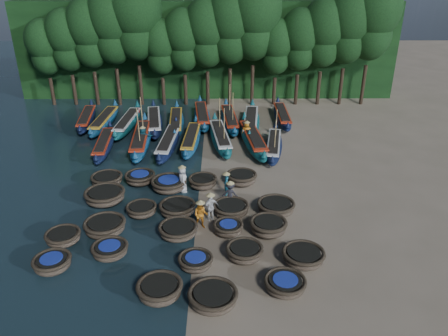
{
  "coord_description": "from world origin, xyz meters",
  "views": [
    {
      "loc": [
        1.45,
        -24.29,
        13.71
      ],
      "look_at": [
        1.65,
        1.7,
        1.3
      ],
      "focal_mm": 35.0,
      "sensor_mm": 36.0,
      "label": 1
    }
  ],
  "objects_px": {
    "coracle_5": "(52,263)",
    "long_boat_17": "(282,116)",
    "long_boat_13": "(176,122)",
    "coracle_21": "(140,178)",
    "long_boat_16": "(251,122)",
    "coracle_14": "(268,226)",
    "fisherman_2": "(201,214)",
    "coracle_8": "(245,252)",
    "coracle_22": "(169,184)",
    "coracle_17": "(177,208)",
    "fisherman_5": "(143,137)",
    "fisherman_6": "(247,131)",
    "long_boat_2": "(104,144)",
    "fisherman_0": "(183,178)",
    "long_boat_8": "(274,146)",
    "long_boat_5": "(191,139)",
    "long_boat_9": "(87,119)",
    "coracle_2": "(160,289)",
    "long_boat_10": "(104,121)",
    "long_boat_11": "(128,123)",
    "long_boat_6": "(220,138)",
    "coracle_18": "(231,209)",
    "coracle_19": "(276,207)",
    "coracle_13": "(228,228)",
    "coracle_11": "(105,226)",
    "coracle_24": "(242,178)",
    "long_boat_4": "(169,142)",
    "long_boat_3": "(141,140)",
    "fisherman_4": "(211,206)",
    "coracle_3": "(213,297)",
    "fisherman_1": "(226,183)",
    "coracle_16": "(142,209)",
    "coracle_7": "(196,261)",
    "coracle_20": "(107,179)",
    "coracle_6": "(110,250)",
    "long_boat_12": "(154,122)",
    "long_boat_7": "(253,139)",
    "fisherman_3": "(230,193)",
    "coracle_9": "(303,256)",
    "long_boat_14": "(202,116)",
    "coracle_12": "(178,230)",
    "coracle_23": "(203,182)"
  },
  "relations": [
    {
      "from": "coracle_18",
      "to": "long_boat_16",
      "type": "bearing_deg",
      "value": 81.85
    },
    {
      "from": "long_boat_3",
      "to": "long_boat_17",
      "type": "relative_size",
      "value": 1.13
    },
    {
      "from": "coracle_2",
      "to": "fisherman_1",
      "type": "height_order",
      "value": "fisherman_1"
    },
    {
      "from": "coracle_21",
      "to": "long_boat_16",
      "type": "height_order",
      "value": "long_boat_16"
    },
    {
      "from": "coracle_17",
      "to": "fisherman_5",
      "type": "height_order",
      "value": "fisherman_5"
    },
    {
      "from": "coracle_24",
      "to": "long_boat_10",
      "type": "distance_m",
      "value": 16.49
    },
    {
      "from": "long_boat_6",
      "to": "long_boat_13",
      "type": "distance_m",
      "value": 5.56
    },
    {
      "from": "long_boat_4",
      "to": "long_boat_3",
      "type": "bearing_deg",
      "value": 172.56
    },
    {
      "from": "coracle_16",
      "to": "long_boat_16",
      "type": "xyz_separation_m",
      "value": [
        7.39,
        14.75,
        0.2
      ]
    },
    {
      "from": "coracle_22",
      "to": "fisherman_6",
      "type": "bearing_deg",
      "value": 56.9
    },
    {
      "from": "coracle_14",
      "to": "fisherman_2",
      "type": "relative_size",
      "value": 1.12
    },
    {
      "from": "long_boat_6",
      "to": "fisherman_6",
      "type": "relative_size",
      "value": 4.26
    },
    {
      "from": "coracle_8",
      "to": "long_boat_10",
      "type": "height_order",
      "value": "long_boat_10"
    },
    {
      "from": "coracle_16",
      "to": "fisherman_5",
      "type": "height_order",
      "value": "fisherman_5"
    },
    {
      "from": "fisherman_0",
      "to": "coracle_8",
      "type": "bearing_deg",
      "value": -165.38
    },
    {
      "from": "coracle_2",
      "to": "long_boat_10",
      "type": "bearing_deg",
      "value": 109.27
    },
    {
      "from": "coracle_21",
      "to": "long_boat_5",
      "type": "distance_m",
      "value": 7.37
    },
    {
      "from": "fisherman_4",
      "to": "fisherman_0",
      "type": "bearing_deg",
      "value": -93.93
    },
    {
      "from": "coracle_5",
      "to": "long_boat_17",
      "type": "height_order",
      "value": "long_boat_17"
    },
    {
      "from": "long_boat_14",
      "to": "fisherman_4",
      "type": "bearing_deg",
      "value": -91.41
    },
    {
      "from": "long_boat_8",
      "to": "long_boat_16",
      "type": "relative_size",
      "value": 0.84
    },
    {
      "from": "coracle_8",
      "to": "coracle_12",
      "type": "height_order",
      "value": "coracle_8"
    },
    {
      "from": "long_boat_11",
      "to": "coracle_5",
      "type": "bearing_deg",
      "value": -85.98
    },
    {
      "from": "coracle_7",
      "to": "coracle_20",
      "type": "bearing_deg",
      "value": 125.96
    },
    {
      "from": "long_boat_3",
      "to": "fisherman_5",
      "type": "xyz_separation_m",
      "value": [
        0.21,
        0.01,
        0.27
      ]
    },
    {
      "from": "coracle_5",
      "to": "long_boat_13",
      "type": "relative_size",
      "value": 0.23
    },
    {
      "from": "coracle_19",
      "to": "fisherman_5",
      "type": "xyz_separation_m",
      "value": [
        -9.54,
        10.39,
        0.44
      ]
    },
    {
      "from": "coracle_24",
      "to": "long_boat_16",
      "type": "height_order",
      "value": "long_boat_16"
    },
    {
      "from": "coracle_13",
      "to": "coracle_14",
      "type": "distance_m",
      "value": 2.21
    },
    {
      "from": "coracle_8",
      "to": "coracle_22",
      "type": "relative_size",
      "value": 0.73
    },
    {
      "from": "long_boat_7",
      "to": "coracle_22",
      "type": "bearing_deg",
      "value": -135.49
    },
    {
      "from": "coracle_24",
      "to": "coracle_3",
      "type": "bearing_deg",
      "value": -98.69
    },
    {
      "from": "long_boat_5",
      "to": "fisherman_1",
      "type": "distance_m",
      "value": 8.82
    },
    {
      "from": "coracle_6",
      "to": "long_boat_12",
      "type": "xyz_separation_m",
      "value": [
        -0.33,
        18.96,
        0.18
      ]
    },
    {
      "from": "coracle_24",
      "to": "fisherman_4",
      "type": "relative_size",
      "value": 1.23
    },
    {
      "from": "coracle_24",
      "to": "long_boat_17",
      "type": "distance_m",
      "value": 13.36
    },
    {
      "from": "coracle_18",
      "to": "coracle_19",
      "type": "height_order",
      "value": "coracle_19"
    },
    {
      "from": "long_boat_11",
      "to": "fisherman_2",
      "type": "relative_size",
      "value": 4.39
    },
    {
      "from": "long_boat_11",
      "to": "fisherman_6",
      "type": "distance_m",
      "value": 10.98
    },
    {
      "from": "long_boat_5",
      "to": "long_boat_9",
      "type": "relative_size",
      "value": 1.01
    },
    {
      "from": "long_boat_3",
      "to": "coracle_12",
      "type": "bearing_deg",
      "value": -76.24
    },
    {
      "from": "coracle_17",
      "to": "fisherman_3",
      "type": "distance_m",
      "value": 3.34
    },
    {
      "from": "coracle_8",
      "to": "long_boat_11",
      "type": "xyz_separation_m",
      "value": [
        -9.54,
        19.01,
        0.13
      ]
    },
    {
      "from": "coracle_7",
      "to": "fisherman_6",
      "type": "height_order",
      "value": "fisherman_6"
    },
    {
      "from": "long_boat_6",
      "to": "coracle_11",
      "type": "bearing_deg",
      "value": -123.64
    },
    {
      "from": "long_boat_2",
      "to": "fisherman_0",
      "type": "height_order",
      "value": "fisherman_0"
    },
    {
      "from": "coracle_5",
      "to": "long_boat_16",
      "type": "xyz_separation_m",
      "value": [
        10.91,
        19.78,
        0.18
      ]
    },
    {
      "from": "long_boat_8",
      "to": "coracle_9",
      "type": "bearing_deg",
      "value": -81.85
    },
    {
      "from": "coracle_23",
      "to": "fisherman_1",
      "type": "distance_m",
      "value": 1.92
    },
    {
      "from": "long_boat_3",
      "to": "long_boat_11",
      "type": "height_order",
      "value": "long_boat_3"
    }
  ]
}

